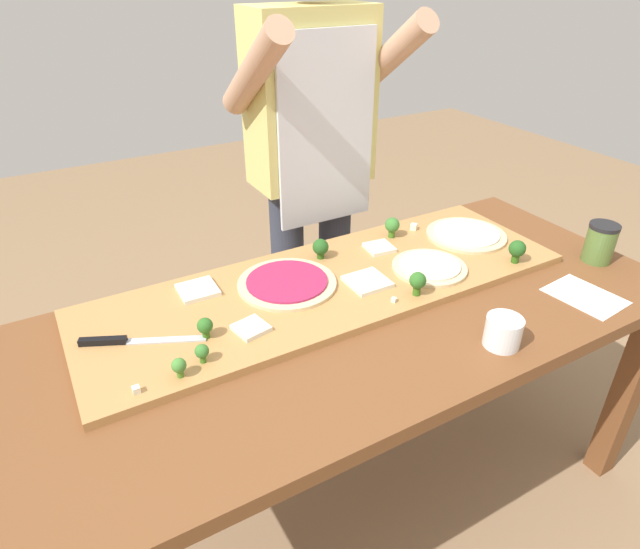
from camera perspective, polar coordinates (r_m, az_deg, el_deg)
ground_plane at (r=1.96m, az=3.51°, el=-22.34°), size 8.00×8.00×0.00m
prep_table at (r=1.49m, az=4.32°, el=-6.76°), size 1.77×0.79×0.76m
cutting_board at (r=1.51m, az=1.04°, el=-1.05°), size 1.39×0.45×0.02m
chefs_knife at (r=1.35m, az=-20.10°, el=-6.65°), size 0.28×0.14×0.02m
pizza_whole_beet_magenta at (r=1.49m, az=-3.54°, el=-0.88°), size 0.28×0.28×0.02m
pizza_whole_cheese_artichoke at (r=1.59m, az=11.59°, el=0.81°), size 0.22×0.22×0.02m
pizza_whole_white_garlic at (r=1.81m, az=15.33°, el=4.15°), size 0.26×0.26×0.02m
pizza_slice_near_right at (r=1.50m, az=5.07°, el=-0.76°), size 0.11×0.11×0.01m
pizza_slice_center at (r=1.68m, az=6.34°, el=2.86°), size 0.09×0.09×0.01m
pizza_slice_near_left at (r=1.32m, az=-7.36°, el=-5.68°), size 0.09×0.09×0.01m
pizza_slice_far_right at (r=1.49m, az=-12.90°, el=-1.61°), size 0.10×0.10×0.01m
broccoli_floret_back_left at (r=1.61m, az=0.06°, el=2.90°), size 0.05×0.05×0.06m
broccoli_floret_back_mid at (r=1.20m, az=-14.81°, el=-9.43°), size 0.03×0.03×0.05m
broccoli_floret_center_right at (r=1.30m, az=-12.16°, el=-5.43°), size 0.04×0.04×0.05m
broccoli_floret_front_right at (r=1.68m, az=20.28°, el=2.52°), size 0.05×0.05×0.07m
broccoli_floret_front_mid at (r=1.23m, az=-12.48°, el=-8.07°), size 0.03×0.03×0.05m
broccoli_floret_front_left at (r=1.45m, az=10.38°, el=-0.74°), size 0.05×0.05×0.07m
broccoli_floret_center_left at (r=1.75m, az=7.71°, el=5.18°), size 0.05×0.05×0.07m
cheese_crumble_a at (r=1.43m, az=7.89°, el=-2.69°), size 0.02×0.02×0.01m
cheese_crumble_b at (r=1.82m, az=9.97°, el=5.04°), size 0.03×0.03×0.02m
cheese_crumble_c at (r=1.20m, az=-19.01°, el=-11.55°), size 0.02×0.02×0.02m
flour_cup at (r=1.36m, az=18.91°, el=-5.95°), size 0.09×0.09×0.08m
sauce_jar at (r=1.84m, az=27.72°, el=3.02°), size 0.09×0.09×0.12m
recipe_note at (r=1.65m, az=26.42°, el=-2.08°), size 0.16×0.20×0.00m
cook_center at (r=1.85m, az=-0.86°, el=12.81°), size 0.54×0.39×1.67m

